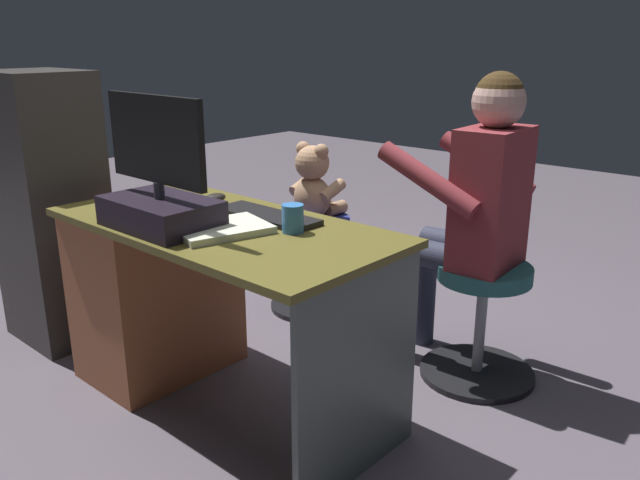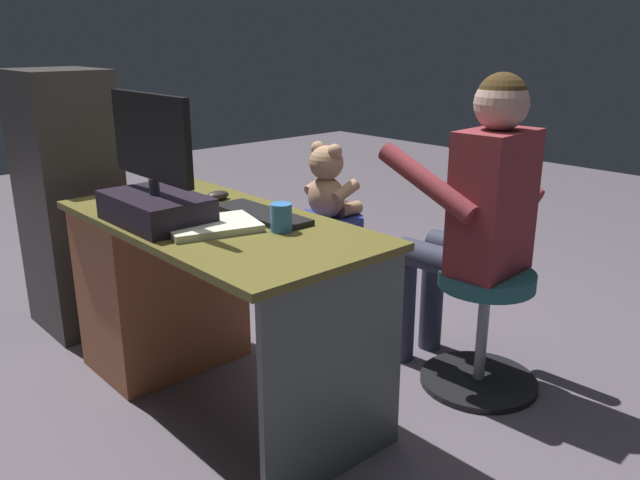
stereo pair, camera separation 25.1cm
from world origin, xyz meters
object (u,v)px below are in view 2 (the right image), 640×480
Objects in this scene: keyboard at (261,214)px; desk at (174,282)px; monitor at (155,190)px; person at (476,205)px; computer_mouse at (218,195)px; cup at (281,218)px; tv_remote at (181,199)px; visitor_chair at (483,321)px; office_chair_teddy at (326,254)px; teddy_bear at (328,183)px.

desk is at bearing 18.93° from keyboard.
monitor is 1.18m from person.
keyboard is at bearing -120.72° from monitor.
keyboard is 4.38× the size of computer_mouse.
tv_remote is (0.58, 0.04, -0.04)m from cup.
desk is 2.66× the size of monitor.
desk is at bearing 91.07° from tv_remote.
desk is 1.24m from visitor_chair.
tv_remote is at bearing 57.36° from computer_mouse.
computer_mouse reaches higher than desk.
office_chair_teddy is (0.46, -0.74, -0.43)m from keyboard.
cup is at bearing -158.09° from tv_remote.
monitor is 0.40× the size of person.
computer_mouse is 0.64× the size of tv_remote.
computer_mouse is 0.08× the size of person.
person reaches higher than desk.
computer_mouse is 0.51m from cup.
cup is 0.25× the size of teddy_bear.
monitor is at bearing 111.51° from computer_mouse.
desk is 0.53m from monitor.
desk is 1.06× the size of person.
teddy_bear is at bearing -75.64° from monitor.
keyboard is 0.97m from office_chair_teddy.
cup is (-0.59, -0.08, 0.38)m from desk.
person is at bearing -3.77° from visitor_chair.
keyboard is at bearing 175.11° from computer_mouse.
tv_remote is 0.85m from teddy_bear.
computer_mouse is at bearing 37.85° from visitor_chair.
cup is 1.04m from teddy_bear.
person reaches higher than tv_remote.
desk is 0.55m from keyboard.
person is at bearing -135.94° from desk.
desk is 13.40× the size of computer_mouse.
cup is at bearing 71.01° from person.
monitor is at bearing 104.52° from office_chair_teddy.
tv_remote is at bearing -107.26° from desk.
computer_mouse is (0.32, -0.03, 0.01)m from keyboard.
computer_mouse is 1.15m from visitor_chair.
monitor is at bearing 57.84° from person.
keyboard is 2.80× the size of tv_remote.
desk is 3.06× the size of keyboard.
visitor_chair is (-0.92, -0.82, -0.11)m from desk.
office_chair_teddy is 0.39× the size of person.
monitor is at bearing 142.84° from desk.
desk is 0.40m from computer_mouse.
office_chair_teddy is 0.97m from visitor_chair.
teddy_bear is 0.30× the size of person.
keyboard reaches higher than desk.
keyboard is 0.35× the size of person.
computer_mouse is at bearing 101.02° from office_chair_teddy.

